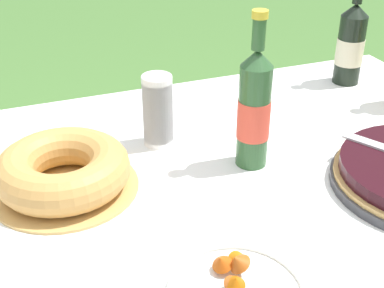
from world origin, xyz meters
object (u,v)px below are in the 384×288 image
at_px(bundt_cake, 63,171).
at_px(juice_bottle_red, 351,44).
at_px(cup_stack, 158,111).
at_px(cider_bottle_green, 254,109).

bearing_deg(bundt_cake, juice_bottle_red, 17.15).
xyz_separation_m(bundt_cake, cup_stack, (0.25, 0.12, 0.04)).
bearing_deg(juice_bottle_red, cider_bottle_green, -146.18).
bearing_deg(bundt_cake, cider_bottle_green, -6.41).
relative_size(cup_stack, juice_bottle_red, 0.55).
relative_size(bundt_cake, cider_bottle_green, 0.88).
relative_size(bundt_cake, juice_bottle_red, 0.97).
height_order(bundt_cake, cup_stack, cup_stack).
distance_m(cider_bottle_green, juice_bottle_red, 0.58).
height_order(cider_bottle_green, juice_bottle_red, cider_bottle_green).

